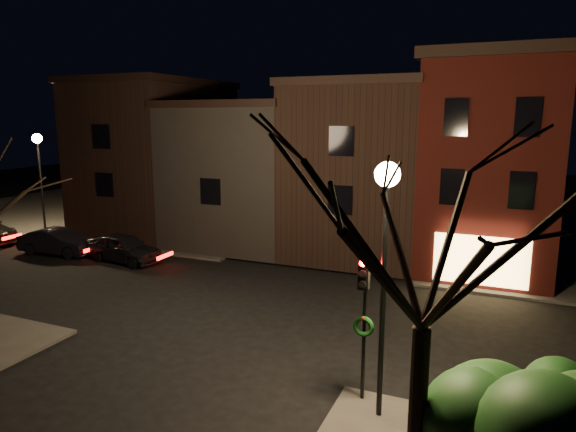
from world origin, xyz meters
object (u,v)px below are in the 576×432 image
(bare_tree_right, at_px, (429,200))
(parked_car_a, at_px, (124,248))
(traffic_signal, at_px, (364,305))
(parked_car_b, at_px, (58,242))
(street_lamp_near, at_px, (386,221))
(street_lamp_far, at_px, (39,156))

(bare_tree_right, bearing_deg, parked_car_a, 146.11)
(traffic_signal, xyz_separation_m, parked_car_b, (-19.79, 8.28, -2.08))
(street_lamp_near, distance_m, parked_car_a, 18.90)
(street_lamp_near, xyz_separation_m, parked_car_b, (-20.39, 8.77, -4.45))
(traffic_signal, relative_size, parked_car_b, 0.91)
(street_lamp_far, xyz_separation_m, bare_tree_right, (26.50, -14.70, 0.97))
(street_lamp_far, height_order, parked_car_a, street_lamp_far)
(street_lamp_near, xyz_separation_m, street_lamp_far, (-25.20, 12.20, 0.00))
(street_lamp_near, bearing_deg, parked_car_b, 156.73)
(traffic_signal, height_order, bare_tree_right, bare_tree_right)
(street_lamp_near, height_order, traffic_signal, street_lamp_near)
(bare_tree_right, bearing_deg, parked_car_b, 152.55)
(street_lamp_near, height_order, bare_tree_right, bare_tree_right)
(parked_car_a, height_order, parked_car_b, parked_car_a)
(street_lamp_far, relative_size, bare_tree_right, 0.76)
(parked_car_a, bearing_deg, traffic_signal, -112.25)
(street_lamp_far, distance_m, parked_car_a, 10.70)
(street_lamp_near, height_order, parked_car_a, street_lamp_near)
(bare_tree_right, distance_m, parked_car_b, 25.04)
(street_lamp_near, relative_size, bare_tree_right, 0.76)
(street_lamp_near, bearing_deg, traffic_signal, 140.63)
(street_lamp_near, distance_m, traffic_signal, 2.49)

